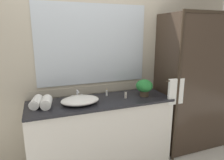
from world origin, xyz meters
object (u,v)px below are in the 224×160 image
amenity_bottle_body_wash (107,92)px  rolled_towel_middle (47,102)px  rolled_towel_near_edge (36,102)px  faucet (77,96)px  potted_plant (144,87)px  sink_basin (80,100)px  amenity_bottle_conditioner (126,95)px  amenity_bottle_lotion (147,90)px

amenity_bottle_body_wash → rolled_towel_middle: (-0.78, -0.16, 0.01)m
amenity_bottle_body_wash → rolled_towel_middle: rolled_towel_middle is taller
rolled_towel_near_edge → rolled_towel_middle: size_ratio=1.08×
amenity_bottle_body_wash → rolled_towel_middle: 0.79m
faucet → amenity_bottle_body_wash: size_ratio=1.80×
potted_plant → rolled_towel_middle: (-1.25, 0.02, -0.07)m
sink_basin → rolled_towel_middle: (-0.38, 0.02, 0.02)m
amenity_bottle_body_wash → faucet: bearing=-178.4°
amenity_bottle_conditioner → amenity_bottle_lotion: (0.38, 0.11, -0.00)m
sink_basin → rolled_towel_near_edge: 0.50m
faucet → amenity_bottle_conditioner: 0.62m
amenity_bottle_conditioner → rolled_towel_middle: rolled_towel_middle is taller
amenity_bottle_body_wash → potted_plant: bearing=-20.9°
amenity_bottle_lotion → rolled_towel_middle: size_ratio=0.42×
amenity_bottle_lotion → sink_basin: bearing=-173.8°
sink_basin → amenity_bottle_body_wash: size_ratio=4.84×
sink_basin → faucet: 0.17m
amenity_bottle_lotion → faucet: bearing=176.4°
amenity_bottle_lotion → rolled_towel_near_edge: bearing=-179.0°
faucet → amenity_bottle_conditioner: (0.60, -0.17, 0.01)m
potted_plant → amenity_bottle_body_wash: potted_plant is taller
amenity_bottle_conditioner → amenity_bottle_lotion: amenity_bottle_conditioner is taller
potted_plant → amenity_bottle_body_wash: 0.51m
potted_plant → rolled_towel_middle: size_ratio=0.97×
amenity_bottle_body_wash → amenity_bottle_conditioner: 0.27m
rolled_towel_middle → amenity_bottle_lotion: bearing=3.5°
sink_basin → potted_plant: 0.87m
potted_plant → rolled_towel_near_edge: potted_plant is taller
rolled_towel_near_edge → amenity_bottle_lotion: bearing=1.0°
sink_basin → amenity_bottle_conditioner: bearing=-0.0°
sink_basin → rolled_towel_middle: size_ratio=1.97×
amenity_bottle_body_wash → amenity_bottle_conditioner: amenity_bottle_conditioner is taller
sink_basin → potted_plant: bearing=-0.0°
sink_basin → amenity_bottle_body_wash: amenity_bottle_body_wash is taller
amenity_bottle_body_wash → amenity_bottle_conditioner: (0.20, -0.18, 0.00)m
faucet → rolled_towel_middle: 0.41m
amenity_bottle_body_wash → sink_basin: bearing=-155.8°
sink_basin → faucet: (0.00, 0.17, -0.00)m
amenity_bottle_lotion → amenity_bottle_body_wash: bearing=172.8°
rolled_towel_middle → rolled_towel_near_edge: bearing=152.6°
faucet → rolled_towel_middle: bearing=-159.1°
sink_basin → rolled_towel_middle: 0.38m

